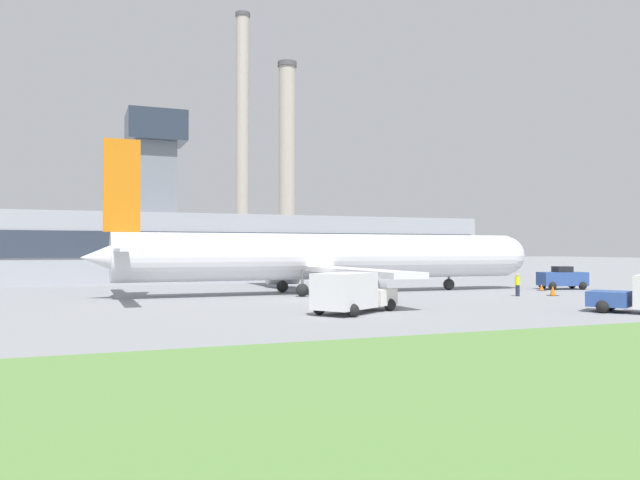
{
  "coord_description": "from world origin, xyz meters",
  "views": [
    {
      "loc": [
        -15.46,
        -39.81,
        3.49
      ],
      "look_at": [
        2.31,
        5.77,
        4.21
      ],
      "focal_mm": 35.0,
      "sensor_mm": 36.0,
      "label": 1
    }
  ],
  "objects": [
    {
      "name": "ground_plane",
      "position": [
        0.0,
        0.0,
        0.0
      ],
      "size": [
        400.0,
        400.0,
        0.0
      ],
      "primitive_type": "plane",
      "color": "gray"
    },
    {
      "name": "terminal_building",
      "position": [
        -0.42,
        32.17,
        4.03
      ],
      "size": [
        60.11,
        15.45,
        18.82
      ],
      "color": "#9EA3AD",
      "rests_on": "ground_plane"
    },
    {
      "name": "smokestack_left",
      "position": [
        10.39,
        62.53,
        21.83
      ],
      "size": [
        2.48,
        2.48,
        43.46
      ],
      "color": "#B2A899",
      "rests_on": "ground_plane"
    },
    {
      "name": "smokestack_right",
      "position": [
        18.68,
        63.66,
        18.31
      ],
      "size": [
        3.35,
        3.35,
        36.35
      ],
      "color": "#B2A899",
      "rests_on": "ground_plane"
    },
    {
      "name": "airplane",
      "position": [
        2.81,
        5.77,
        2.85
      ],
      "size": [
        36.93,
        31.15,
        11.21
      ],
      "color": "silver",
      "rests_on": "ground_plane"
    },
    {
      "name": "pushback_tug",
      "position": [
        23.88,
        3.03,
        0.9
      ],
      "size": [
        4.29,
        2.91,
        1.99
      ],
      "color": "#2D4C93",
      "rests_on": "ground_plane"
    },
    {
      "name": "fuel_truck",
      "position": [
        -1.59,
        -8.9,
        1.1
      ],
      "size": [
        5.96,
        5.01,
        2.22
      ],
      "color": "white",
      "rests_on": "ground_plane"
    },
    {
      "name": "ground_crew_person",
      "position": [
        14.98,
        -2.08,
        0.86
      ],
      "size": [
        0.5,
        0.5,
        1.69
      ],
      "color": "#23283D",
      "rests_on": "ground_plane"
    },
    {
      "name": "traffic_cone_near_nose",
      "position": [
        17.77,
        -2.62,
        0.34
      ],
      "size": [
        0.66,
        0.66,
        0.74
      ],
      "color": "black",
      "rests_on": "ground_plane"
    },
    {
      "name": "traffic_cone_wingtip",
      "position": [
        21.02,
        2.34,
        0.24
      ],
      "size": [
        0.58,
        0.58,
        0.52
      ],
      "color": "black",
      "rests_on": "ground_plane"
    }
  ]
}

